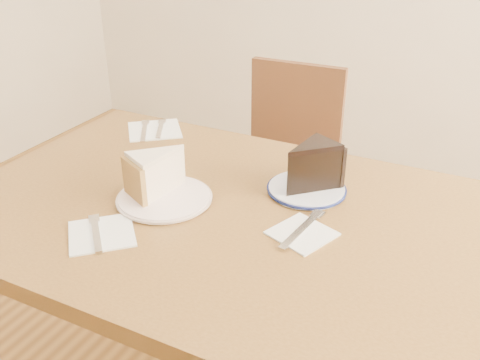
# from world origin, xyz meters

# --- Properties ---
(table) EXTENTS (1.20, 0.80, 0.75)m
(table) POSITION_xyz_m (0.00, 0.00, 0.65)
(table) COLOR #492F13
(table) RESTS_ON ground
(chair_far) EXTENTS (0.43, 0.43, 0.84)m
(chair_far) POSITION_xyz_m (-0.15, 0.75, 0.47)
(chair_far) COLOR #361D10
(chair_far) RESTS_ON ground
(plate_cream) EXTENTS (0.21, 0.21, 0.01)m
(plate_cream) POSITION_xyz_m (-0.13, -0.03, 0.76)
(plate_cream) COLOR white
(plate_cream) RESTS_ON table
(plate_navy) EXTENTS (0.18, 0.18, 0.01)m
(plate_navy) POSITION_xyz_m (0.15, 0.16, 0.76)
(plate_navy) COLOR silver
(plate_navy) RESTS_ON table
(carrot_cake) EXTENTS (0.14, 0.15, 0.09)m
(carrot_cake) POSITION_xyz_m (-0.15, -0.01, 0.81)
(carrot_cake) COLOR white
(carrot_cake) RESTS_ON plate_cream
(chocolate_cake) EXTENTS (0.14, 0.15, 0.10)m
(chocolate_cake) POSITION_xyz_m (0.15, 0.15, 0.81)
(chocolate_cake) COLOR black
(chocolate_cake) RESTS_ON plate_navy
(napkin_cream) EXTENTS (0.18, 0.18, 0.00)m
(napkin_cream) POSITION_xyz_m (-0.16, -0.20, 0.75)
(napkin_cream) COLOR white
(napkin_cream) RESTS_ON table
(napkin_navy) EXTENTS (0.15, 0.15, 0.00)m
(napkin_navy) POSITION_xyz_m (0.20, -0.02, 0.75)
(napkin_navy) COLOR white
(napkin_navy) RESTS_ON table
(napkin_spare) EXTENTS (0.21, 0.21, 0.00)m
(napkin_spare) POSITION_xyz_m (-0.39, 0.31, 0.75)
(napkin_spare) COLOR white
(napkin_spare) RESTS_ON table
(fork_cream) EXTENTS (0.11, 0.11, 0.00)m
(fork_cream) POSITION_xyz_m (-0.17, -0.21, 0.76)
(fork_cream) COLOR silver
(fork_cream) RESTS_ON napkin_cream
(knife_navy) EXTENTS (0.04, 0.17, 0.00)m
(knife_navy) POSITION_xyz_m (0.20, -0.01, 0.76)
(knife_navy) COLOR silver
(knife_navy) RESTS_ON napkin_navy
(fork_spare) EXTENTS (0.08, 0.13, 0.00)m
(fork_spare) POSITION_xyz_m (-0.37, 0.31, 0.76)
(fork_spare) COLOR silver
(fork_spare) RESTS_ON napkin_spare
(knife_spare) EXTENTS (0.10, 0.14, 0.00)m
(knife_spare) POSITION_xyz_m (-0.40, 0.28, 0.76)
(knife_spare) COLOR silver
(knife_spare) RESTS_ON napkin_spare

